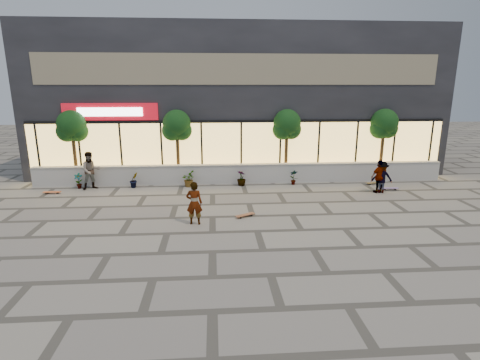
{
  "coord_description": "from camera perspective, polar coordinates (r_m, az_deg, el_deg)",
  "views": [
    {
      "loc": [
        -1.54,
        -12.69,
        5.17
      ],
      "look_at": [
        -0.46,
        2.52,
        1.3
      ],
      "focal_mm": 28.0,
      "sensor_mm": 36.0,
      "label": 1
    }
  ],
  "objects": [
    {
      "name": "skater_center",
      "position": [
        14.3,
        -6.99,
        -3.51
      ],
      "size": [
        0.63,
        0.44,
        1.67
      ],
      "primitive_type": "imported",
      "rotation": [
        0.0,
        0.0,
        3.08
      ],
      "color": "silver",
      "rests_on": "ground"
    },
    {
      "name": "shrub_a",
      "position": [
        20.92,
        -23.39,
        -0.12
      ],
      "size": [
        0.43,
        0.29,
        0.81
      ],
      "primitive_type": "imported",
      "color": "#103313",
      "rests_on": "ground"
    },
    {
      "name": "shrub_e",
      "position": [
        20.17,
        8.18,
        0.43
      ],
      "size": [
        0.46,
        0.35,
        0.81
      ],
      "primitive_type": "imported",
      "rotation": [
        0.0,
        0.0,
        3.28
      ],
      "color": "#103313",
      "rests_on": "ground"
    },
    {
      "name": "planter_wall",
      "position": [
        20.29,
        0.39,
        1.0
      ],
      "size": [
        22.0,
        0.42,
        1.04
      ],
      "color": "beige",
      "rests_on": "ground"
    },
    {
      "name": "tree_east",
      "position": [
        22.61,
        21.1,
        7.75
      ],
      "size": [
        1.6,
        1.5,
        3.92
      ],
      "color": "#4A331A",
      "rests_on": "ground"
    },
    {
      "name": "shrub_c",
      "position": [
        19.77,
        -7.9,
        0.15
      ],
      "size": [
        0.68,
        0.77,
        0.81
      ],
      "primitive_type": "imported",
      "rotation": [
        0.0,
        0.0,
        1.64
      ],
      "color": "#103313",
      "rests_on": "ground"
    },
    {
      "name": "skater_left",
      "position": [
        20.42,
        -21.77,
        1.33
      ],
      "size": [
        1.17,
        1.09,
        1.93
      ],
      "primitive_type": "imported",
      "rotation": [
        0.0,
        0.0,
        0.5
      ],
      "color": "#947E5F",
      "rests_on": "ground"
    },
    {
      "name": "tree_mideast",
      "position": [
        20.9,
        7.17,
        8.13
      ],
      "size": [
        1.6,
        1.5,
        3.92
      ],
      "color": "#4A331A",
      "rests_on": "ground"
    },
    {
      "name": "tree_midwest",
      "position": [
        20.6,
        -9.61,
        7.96
      ],
      "size": [
        1.6,
        1.5,
        3.92
      ],
      "color": "#4A331A",
      "rests_on": "ground"
    },
    {
      "name": "skater_right_far",
      "position": [
        19.67,
        20.81,
        0.4
      ],
      "size": [
        1.12,
        0.8,
        1.56
      ],
      "primitive_type": "imported",
      "rotation": [
        0.0,
        0.0,
        2.91
      ],
      "color": "maroon",
      "rests_on": "ground"
    },
    {
      "name": "skateboard_right_near",
      "position": [
        21.34,
        19.65,
        -0.39
      ],
      "size": [
        0.86,
        0.42,
        0.1
      ],
      "rotation": [
        0.0,
        0.0,
        0.26
      ],
      "color": "brown",
      "rests_on": "ground"
    },
    {
      "name": "tree_west",
      "position": [
        21.82,
        -24.25,
        7.25
      ],
      "size": [
        1.6,
        1.5,
        3.92
      ],
      "color": "#4A331A",
      "rests_on": "ground"
    },
    {
      "name": "skateboard_left",
      "position": [
        20.55,
        -26.73,
        -1.65
      ],
      "size": [
        0.85,
        0.23,
        0.1
      ],
      "rotation": [
        0.0,
        0.0,
        -0.02
      ],
      "color": "#E55C2A",
      "rests_on": "ground"
    },
    {
      "name": "skater_right_near",
      "position": [
        19.58,
        20.49,
        0.49
      ],
      "size": [
        1.03,
        0.65,
        1.64
      ],
      "primitive_type": "imported",
      "rotation": [
        0.0,
        0.0,
        3.43
      ],
      "color": "silver",
      "rests_on": "ground"
    },
    {
      "name": "skateboard_right_far",
      "position": [
        20.49,
        21.87,
        -1.17
      ],
      "size": [
        0.88,
        0.28,
        0.1
      ],
      "rotation": [
        0.0,
        0.0,
        -0.07
      ],
      "color": "#6F569E",
      "rests_on": "ground"
    },
    {
      "name": "shrub_d",
      "position": [
        19.77,
        0.22,
        0.3
      ],
      "size": [
        0.64,
        0.64,
        0.81
      ],
      "primitive_type": "imported",
      "rotation": [
        0.0,
        0.0,
        2.46
      ],
      "color": "#103313",
      "rests_on": "ground"
    },
    {
      "name": "shrub_b",
      "position": [
        20.16,
        -15.86,
        0.01
      ],
      "size": [
        0.57,
        0.57,
        0.81
      ],
      "primitive_type": "imported",
      "rotation": [
        0.0,
        0.0,
        0.82
      ],
      "color": "#103313",
      "rests_on": "ground"
    },
    {
      "name": "ground",
      "position": [
        13.79,
        2.65,
        -7.8
      ],
      "size": [
        80.0,
        80.0,
        0.0
      ],
      "primitive_type": "plane",
      "color": "gray",
      "rests_on": "ground"
    },
    {
      "name": "skateboard_center",
      "position": [
        15.17,
        0.78,
        -5.34
      ],
      "size": [
        0.85,
        0.61,
        0.1
      ],
      "rotation": [
        0.0,
        0.0,
        0.51
      ],
      "color": "brown",
      "rests_on": "ground"
    },
    {
      "name": "retail_building",
      "position": [
        25.24,
        -0.59,
        12.14
      ],
      "size": [
        24.0,
        9.17,
        8.5
      ],
      "color": "black",
      "rests_on": "ground"
    }
  ]
}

